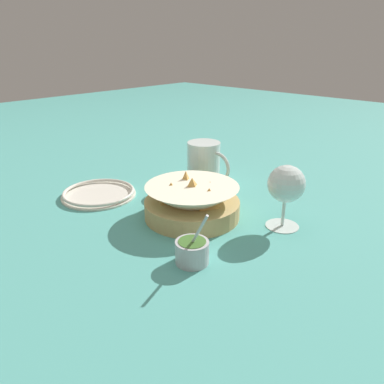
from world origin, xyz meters
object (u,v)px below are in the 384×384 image
Objects in this scene: food_basket at (192,202)px; sauce_cup at (192,251)px; wine_glass at (286,186)px; beer_mug at (204,166)px; side_plate at (99,193)px.

food_basket is 2.01× the size of sauce_cup.
wine_glass reaches higher than beer_mug.
beer_mug is at bearing 128.52° from sauce_cup.
sauce_cup is at bearing -46.71° from food_basket.
beer_mug is (-0.11, 0.16, 0.02)m from food_basket.
beer_mug is at bearing 59.54° from side_plate.
beer_mug is at bearing 166.58° from wine_glass.
sauce_cup is 0.56× the size of side_plate.
side_plate is at bearing -157.76° from wine_glass.
wine_glass is (0.17, 0.10, 0.06)m from food_basket.
wine_glass is 0.73× the size of side_plate.
beer_mug is 0.71× the size of side_plate.
beer_mug is at bearing 124.03° from food_basket.
wine_glass is at bearing 79.27° from sauce_cup.
wine_glass reaches higher than side_plate.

